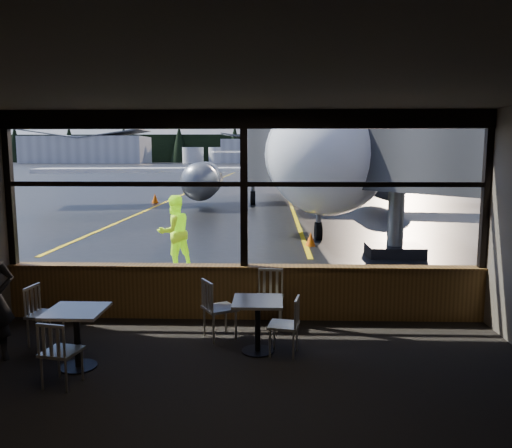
# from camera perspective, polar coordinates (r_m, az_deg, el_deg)

# --- Properties ---
(ground_plane) EXTENTS (520.00, 520.00, 0.00)m
(ground_plane) POSITION_cam_1_polar(r_m,az_deg,el_deg) (128.26, 1.75, 6.55)
(ground_plane) COLOR black
(ground_plane) RESTS_ON ground
(carpet_floor) EXTENTS (8.00, 6.00, 0.01)m
(carpet_floor) POSITION_cam_1_polar(r_m,az_deg,el_deg) (5.92, -3.09, -19.90)
(carpet_floor) COLOR black
(carpet_floor) RESTS_ON ground
(ceiling) EXTENTS (8.00, 6.00, 0.04)m
(ceiling) POSITION_cam_1_polar(r_m,az_deg,el_deg) (5.30, -3.38, 15.78)
(ceiling) COLOR #38332D
(ceiling) RESTS_ON ground
(wall_back) EXTENTS (8.00, 0.04, 3.50)m
(wall_back) POSITION_cam_1_polar(r_m,az_deg,el_deg) (2.49, -9.70, -16.30)
(wall_back) COLOR #524A42
(wall_back) RESTS_ON ground
(window_sill) EXTENTS (8.00, 0.28, 0.90)m
(window_sill) POSITION_cam_1_polar(r_m,az_deg,el_deg) (8.56, -1.34, -7.89)
(window_sill) COLOR #573A1A
(window_sill) RESTS_ON ground
(window_header) EXTENTS (8.00, 0.18, 0.30)m
(window_header) POSITION_cam_1_polar(r_m,az_deg,el_deg) (8.26, -1.40, 11.87)
(window_header) COLOR black
(window_header) RESTS_ON ground
(mullion_left) EXTENTS (0.12, 0.12, 2.60)m
(mullion_left) POSITION_cam_1_polar(r_m,az_deg,el_deg) (9.36, -26.35, 3.54)
(mullion_left) COLOR black
(mullion_left) RESTS_ON ground
(mullion_centre) EXTENTS (0.12, 0.12, 2.60)m
(mullion_centre) POSITION_cam_1_polar(r_m,az_deg,el_deg) (8.26, -1.38, 3.88)
(mullion_centre) COLOR black
(mullion_centre) RESTS_ON ground
(mullion_right) EXTENTS (0.12, 0.12, 2.60)m
(mullion_right) POSITION_cam_1_polar(r_m,az_deg,el_deg) (8.94, 24.83, 3.47)
(mullion_right) COLOR black
(mullion_right) RESTS_ON ground
(window_transom) EXTENTS (8.00, 0.10, 0.08)m
(window_transom) POSITION_cam_1_polar(r_m,az_deg,el_deg) (8.25, -1.38, 4.57)
(window_transom) COLOR black
(window_transom) RESTS_ON ground
(airliner) EXTENTS (29.56, 34.95, 10.33)m
(airliner) POSITION_cam_1_polar(r_m,az_deg,el_deg) (27.83, 4.20, 12.72)
(airliner) COLOR white
(airliner) RESTS_ON ground_plane
(jet_bridge) EXTENTS (9.01, 11.01, 4.80)m
(jet_bridge) POSITION_cam_1_polar(r_m,az_deg,el_deg) (14.08, 14.85, 6.06)
(jet_bridge) COLOR #2C2C2F
(jet_bridge) RESTS_ON ground_plane
(cafe_table_near) EXTENTS (0.69, 0.69, 0.76)m
(cafe_table_near) POSITION_cam_1_polar(r_m,az_deg,el_deg) (7.17, 0.19, -11.62)
(cafe_table_near) COLOR gray
(cafe_table_near) RESTS_ON carpet_floor
(cafe_table_mid) EXTENTS (0.72, 0.72, 0.79)m
(cafe_table_mid) POSITION_cam_1_polar(r_m,az_deg,el_deg) (7.06, -19.75, -12.27)
(cafe_table_mid) COLOR #AAA39C
(cafe_table_mid) RESTS_ON carpet_floor
(chair_near_e) EXTENTS (0.54, 0.54, 0.84)m
(chair_near_e) POSITION_cam_1_polar(r_m,az_deg,el_deg) (7.07, 3.18, -11.55)
(chair_near_e) COLOR beige
(chair_near_e) RESTS_ON carpet_floor
(chair_near_w) EXTENTS (0.70, 0.70, 0.94)m
(chair_near_w) POSITION_cam_1_polar(r_m,az_deg,el_deg) (7.67, -4.16, -9.65)
(chair_near_w) COLOR beige
(chair_near_w) RESTS_ON carpet_floor
(chair_near_n) EXTENTS (0.55, 0.55, 0.93)m
(chair_near_n) POSITION_cam_1_polar(r_m,az_deg,el_deg) (8.15, 1.54, -8.56)
(chair_near_n) COLOR #B6B2A4
(chair_near_n) RESTS_ON carpet_floor
(chair_mid_s) EXTENTS (0.55, 0.55, 0.84)m
(chair_mid_s) POSITION_cam_1_polar(r_m,az_deg,el_deg) (6.61, -21.34, -13.51)
(chair_mid_s) COLOR #A9A599
(chair_mid_s) RESTS_ON carpet_floor
(chair_mid_w) EXTENTS (0.54, 0.54, 0.89)m
(chair_mid_w) POSITION_cam_1_polar(r_m,az_deg,el_deg) (8.04, -22.93, -9.58)
(chair_mid_w) COLOR beige
(chair_mid_w) RESTS_ON carpet_floor
(ground_crew) EXTENTS (1.11, 1.09, 1.81)m
(ground_crew) POSITION_cam_1_polar(r_m,az_deg,el_deg) (12.44, -9.33, -0.90)
(ground_crew) COLOR #BFF219
(ground_crew) RESTS_ON ground_plane
(cone_nose) EXTENTS (0.31, 0.31, 0.43)m
(cone_nose) POSITION_cam_1_polar(r_m,az_deg,el_deg) (15.48, 6.26, -1.74)
(cone_nose) COLOR #FF5808
(cone_nose) RESTS_ON ground_plane
(cone_wing) EXTENTS (0.41, 0.41, 0.57)m
(cone_wing) POSITION_cam_1_polar(r_m,az_deg,el_deg) (30.07, -11.47, 2.90)
(cone_wing) COLOR #E63D07
(cone_wing) RESTS_ON ground_plane
(hangar_left) EXTENTS (45.00, 18.00, 11.00)m
(hangar_left) POSITION_cam_1_polar(r_m,az_deg,el_deg) (201.01, -18.77, 8.16)
(hangar_left) COLOR silver
(hangar_left) RESTS_ON ground_plane
(hangar_mid) EXTENTS (38.00, 15.00, 10.00)m
(hangar_mid) POSITION_cam_1_polar(r_m,az_deg,el_deg) (193.24, 1.83, 8.44)
(hangar_mid) COLOR silver
(hangar_mid) RESTS_ON ground_plane
(hangar_right) EXTENTS (50.00, 20.00, 12.00)m
(hangar_right) POSITION_cam_1_polar(r_m,az_deg,el_deg) (195.53, 19.89, 8.27)
(hangar_right) COLOR silver
(hangar_right) RESTS_ON ground_plane
(fuel_tank_a) EXTENTS (8.00, 8.00, 6.00)m
(fuel_tank_a) POSITION_cam_1_polar(r_m,az_deg,el_deg) (192.65, -7.22, 7.79)
(fuel_tank_a) COLOR silver
(fuel_tank_a) RESTS_ON ground_plane
(fuel_tank_b) EXTENTS (8.00, 8.00, 6.00)m
(fuel_tank_b) POSITION_cam_1_polar(r_m,az_deg,el_deg) (191.32, -4.23, 7.83)
(fuel_tank_b) COLOR silver
(fuel_tank_b) RESTS_ON ground_plane
(fuel_tank_c) EXTENTS (8.00, 8.00, 6.00)m
(fuel_tank_c) POSITION_cam_1_polar(r_m,az_deg,el_deg) (190.51, -1.21, 7.85)
(fuel_tank_c) COLOR silver
(fuel_tank_c) RESTS_ON ground_plane
(treeline) EXTENTS (360.00, 3.00, 12.00)m
(treeline) POSITION_cam_1_polar(r_m,az_deg,el_deg) (218.25, 1.85, 8.63)
(treeline) COLOR black
(treeline) RESTS_ON ground_plane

